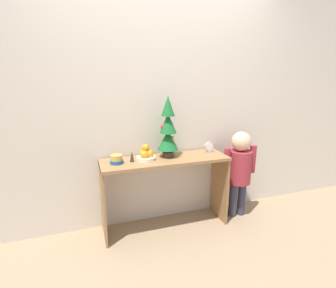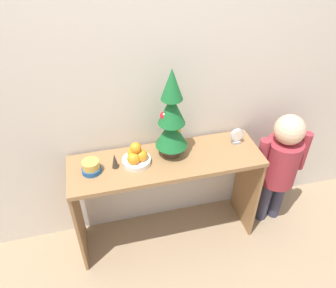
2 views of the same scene
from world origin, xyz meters
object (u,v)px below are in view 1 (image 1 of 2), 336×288
object	(u,v)px
fruit_bowl	(146,155)
singing_bowl	(116,159)
desk_clock	(209,147)
figurine	(132,156)
child_figure	(240,166)
mini_tree	(168,129)

from	to	relation	value
fruit_bowl	singing_bowl	bearing A→B (deg)	-177.23
desk_clock	singing_bowl	bearing A→B (deg)	-176.62
singing_bowl	figurine	bearing A→B (deg)	3.28
fruit_bowl	desk_clock	distance (m)	0.70
figurine	singing_bowl	bearing A→B (deg)	-176.72
child_figure	mini_tree	bearing A→B (deg)	174.21
figurine	child_figure	xyz separation A→B (m)	(1.17, -0.04, -0.21)
desk_clock	figurine	distance (m)	0.84
singing_bowl	child_figure	bearing A→B (deg)	-1.23
fruit_bowl	desk_clock	size ratio (longest dim) A/B	1.58
mini_tree	figurine	distance (m)	0.44
desk_clock	figurine	world-z (taller)	desk_clock
mini_tree	desk_clock	bearing A→B (deg)	0.70
mini_tree	singing_bowl	distance (m)	0.58
mini_tree	child_figure	xyz separation A→B (m)	(0.80, -0.08, -0.44)
fruit_bowl	mini_tree	bearing A→B (deg)	9.25
desk_clock	child_figure	bearing A→B (deg)	-14.43
fruit_bowl	desk_clock	world-z (taller)	fruit_bowl
singing_bowl	figurine	xyz separation A→B (m)	(0.15, 0.01, 0.01)
fruit_bowl	desk_clock	bearing A→B (deg)	3.63
desk_clock	child_figure	world-z (taller)	child_figure
fruit_bowl	child_figure	size ratio (longest dim) A/B	0.19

